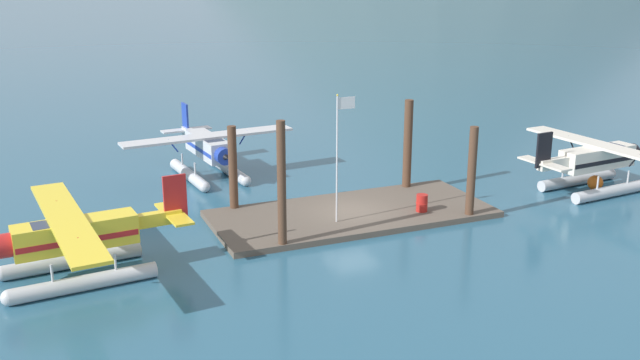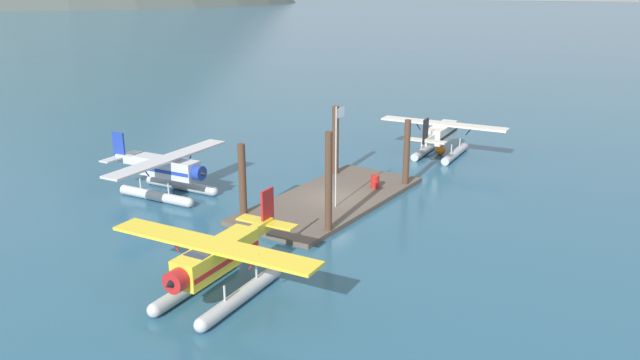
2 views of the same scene
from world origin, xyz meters
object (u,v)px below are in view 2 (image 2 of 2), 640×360
at_px(seaplane_silver_bow_left, 167,173).
at_px(seaplane_cream_stbd_aft, 441,137).
at_px(seaplane_yellow_port_aft, 217,264).
at_px(fuel_drum, 375,182).
at_px(mooring_buoy, 440,150).
at_px(flagpole, 337,145).

height_order(seaplane_silver_bow_left, seaplane_cream_stbd_aft, same).
bearing_deg(seaplane_yellow_port_aft, seaplane_silver_bow_left, 55.36).
bearing_deg(fuel_drum, mooring_buoy, 0.70).
height_order(mooring_buoy, seaplane_silver_bow_left, seaplane_silver_bow_left).
bearing_deg(seaplane_silver_bow_left, flagpole, -71.24).
bearing_deg(seaplane_cream_stbd_aft, mooring_buoy, 32.18).
height_order(flagpole, mooring_buoy, flagpole).
relative_size(fuel_drum, seaplane_cream_stbd_aft, 0.08).
distance_m(mooring_buoy, seaplane_cream_stbd_aft, 1.15).
relative_size(fuel_drum, seaplane_silver_bow_left, 0.08).
xyz_separation_m(mooring_buoy, seaplane_silver_bow_left, (-19.68, 11.02, 1.14)).
xyz_separation_m(fuel_drum, seaplane_cream_stbd_aft, (11.33, 0.06, 0.84)).
xyz_separation_m(flagpole, seaplane_yellow_port_aft, (-12.26, -1.44, -2.61)).
distance_m(flagpole, seaplane_cream_stbd_aft, 16.06).
bearing_deg(seaplane_yellow_port_aft, flagpole, 6.68).
bearing_deg(fuel_drum, seaplane_yellow_port_aft, -175.89).
bearing_deg(mooring_buoy, seaplane_silver_bow_left, 150.75).
distance_m(fuel_drum, seaplane_silver_bow_left, 13.89).
bearing_deg(seaplane_yellow_port_aft, fuel_drum, 4.11).
xyz_separation_m(flagpole, seaplane_silver_bow_left, (-3.71, 10.93, -2.61)).
relative_size(mooring_buoy, seaplane_yellow_port_aft, 0.08).
bearing_deg(flagpole, seaplane_yellow_port_aft, -173.32).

